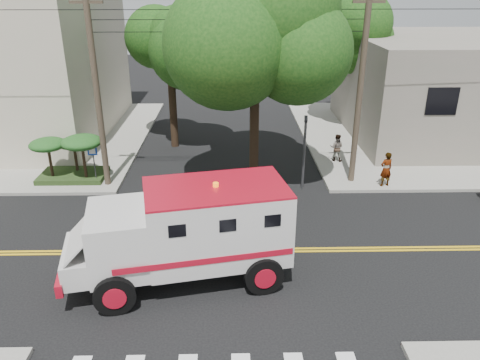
{
  "coord_description": "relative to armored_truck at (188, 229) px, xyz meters",
  "views": [
    {
      "loc": [
        0.39,
        -14.9,
        9.24
      ],
      "look_at": [
        0.75,
        2.94,
        1.6
      ],
      "focal_mm": 35.0,
      "sensor_mm": 36.0,
      "label": 1
    }
  ],
  "objects": [
    {
      "name": "traffic_signal",
      "position": [
        4.82,
        7.28,
        0.36
      ],
      "size": [
        0.15,
        0.18,
        3.6
      ],
      "color": "#3F3F42",
      "rests_on": "ground"
    },
    {
      "name": "accessibility_sign",
      "position": [
        -5.18,
        7.85,
        -0.5
      ],
      "size": [
        0.45,
        0.1,
        2.02
      ],
      "color": "#3F3F42",
      "rests_on": "ground"
    },
    {
      "name": "utility_pole_right",
      "position": [
        7.32,
        7.88,
        2.63
      ],
      "size": [
        0.28,
        0.28,
        9.0
      ],
      "primitive_type": "cylinder",
      "color": "#382D23",
      "rests_on": "ground"
    },
    {
      "name": "building_right",
      "position": [
        16.02,
        15.68,
        1.28
      ],
      "size": [
        14.0,
        12.0,
        6.0
      ],
      "primitive_type": "cube",
      "color": "slate",
      "rests_on": "sidewalk_ne"
    },
    {
      "name": "ground",
      "position": [
        1.02,
        1.68,
        -1.87
      ],
      "size": [
        100.0,
        100.0,
        0.0
      ],
      "primitive_type": "plane",
      "color": "black",
      "rests_on": "ground"
    },
    {
      "name": "tree_left",
      "position": [
        -1.66,
        13.46,
        3.86
      ],
      "size": [
        4.48,
        4.2,
        7.7
      ],
      "color": "black",
      "rests_on": "ground"
    },
    {
      "name": "tree_main",
      "position": [
        2.95,
        7.88,
        5.33
      ],
      "size": [
        6.08,
        5.7,
        9.85
      ],
      "color": "black",
      "rests_on": "ground"
    },
    {
      "name": "pedestrian_a",
      "position": [
        8.74,
        7.18,
        -0.87
      ],
      "size": [
        0.7,
        0.56,
        1.69
      ],
      "primitive_type": "imported",
      "rotation": [
        0.0,
        0.0,
        3.41
      ],
      "color": "gray",
      "rests_on": "sidewalk_ne"
    },
    {
      "name": "sidewalk_ne",
      "position": [
        14.52,
        15.18,
        -1.79
      ],
      "size": [
        17.0,
        17.0,
        0.15
      ],
      "primitive_type": "cube",
      "color": "gray",
      "rests_on": "ground"
    },
    {
      "name": "tree_right",
      "position": [
        9.86,
        17.45,
        4.23
      ],
      "size": [
        4.8,
        4.5,
        8.2
      ],
      "color": "black",
      "rests_on": "ground"
    },
    {
      "name": "armored_truck",
      "position": [
        0.0,
        0.0,
        0.0
      ],
      "size": [
        7.58,
        4.04,
        3.28
      ],
      "rotation": [
        0.0,
        0.0,
        0.2
      ],
      "color": "silver",
      "rests_on": "ground"
    },
    {
      "name": "utility_pole_left",
      "position": [
        -4.58,
        7.68,
        2.63
      ],
      "size": [
        0.28,
        0.28,
        9.0
      ],
      "primitive_type": "cylinder",
      "color": "#382D23",
      "rests_on": "ground"
    },
    {
      "name": "sidewalk_nw",
      "position": [
        -12.48,
        15.18,
        -1.79
      ],
      "size": [
        17.0,
        17.0,
        0.15
      ],
      "primitive_type": "cube",
      "color": "gray",
      "rests_on": "ground"
    },
    {
      "name": "palm_planter",
      "position": [
        -6.42,
        8.3,
        -0.22
      ],
      "size": [
        3.52,
        2.63,
        2.36
      ],
      "color": "#1E3314",
      "rests_on": "sidewalk_nw"
    },
    {
      "name": "pedestrian_b",
      "position": [
        7.12,
        10.61,
        -0.97
      ],
      "size": [
        0.87,
        0.77,
        1.49
      ],
      "primitive_type": "imported",
      "rotation": [
        0.0,
        0.0,
        2.81
      ],
      "color": "gray",
      "rests_on": "sidewalk_ne"
    }
  ]
}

